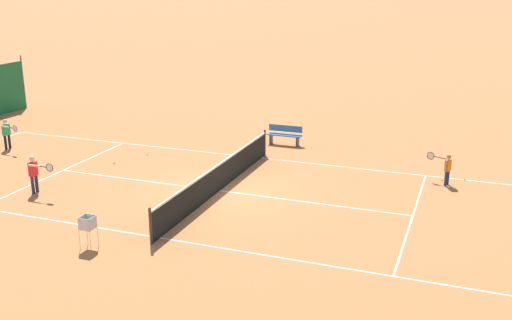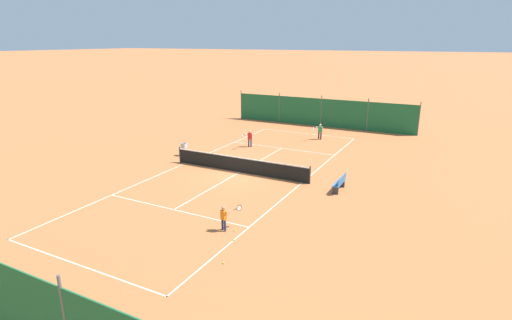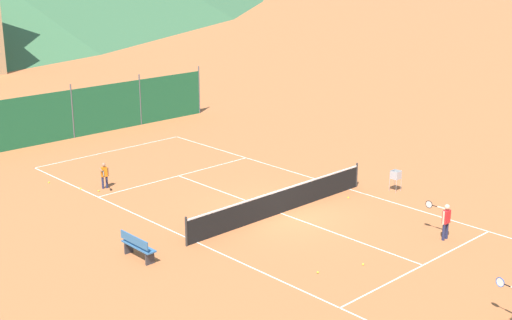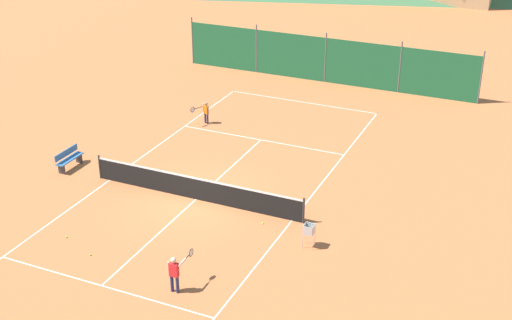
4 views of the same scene
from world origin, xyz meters
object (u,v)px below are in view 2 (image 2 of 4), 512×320
(tennis_net, at_px, (240,164))
(tennis_ball_by_net_right, at_px, (309,159))
(player_near_service, at_px, (250,137))
(tennis_ball_far_corner, at_px, (234,230))
(player_near_baseline, at_px, (320,130))
(tennis_ball_alley_right, at_px, (234,240))
(ball_hopper, at_px, (184,146))
(player_far_service, at_px, (225,216))
(tennis_ball_near_corner, at_px, (292,154))
(tennis_ball_alley_left, at_px, (203,162))
(tennis_ball_by_net_left, at_px, (223,263))
(courtside_bench, at_px, (340,183))

(tennis_net, height_order, tennis_ball_by_net_right, tennis_net)
(player_near_service, xyz_separation_m, tennis_ball_far_corner, (-6.06, 12.65, -0.72))
(player_near_baseline, height_order, tennis_ball_alley_right, player_near_baseline)
(player_near_service, bearing_deg, ball_hopper, 54.87)
(player_far_service, bearing_deg, tennis_net, -64.98)
(tennis_ball_near_corner, distance_m, tennis_ball_by_net_right, 1.61)
(tennis_net, bearing_deg, ball_hopper, -15.41)
(tennis_ball_by_net_right, distance_m, tennis_ball_alley_left, 7.17)
(tennis_ball_by_net_right, bearing_deg, tennis_ball_by_net_left, 97.34)
(player_near_baseline, relative_size, tennis_ball_near_corner, 19.52)
(ball_hopper, bearing_deg, tennis_ball_alley_right, 135.65)
(player_far_service, bearing_deg, tennis_ball_near_corner, -81.04)
(tennis_ball_by_net_left, bearing_deg, tennis_ball_alley_right, -71.48)
(player_near_service, bearing_deg, tennis_ball_alley_right, 115.73)
(player_far_service, distance_m, tennis_ball_alley_right, 1.19)
(tennis_ball_far_corner, bearing_deg, tennis_ball_by_net_left, 111.60)
(player_near_service, bearing_deg, tennis_ball_alley_left, 80.34)
(tennis_ball_near_corner, xyz_separation_m, courtside_bench, (-4.95, 5.35, 0.42))
(tennis_ball_far_corner, distance_m, tennis_ball_alley_left, 10.32)
(player_far_service, bearing_deg, ball_hopper, -44.84)
(player_far_service, distance_m, tennis_ball_by_net_right, 11.62)
(tennis_ball_alley_left, bearing_deg, tennis_ball_by_net_left, 127.89)
(player_near_service, height_order, player_far_service, player_near_service)
(tennis_net, relative_size, courtside_bench, 6.12)
(tennis_net, height_order, tennis_ball_alley_right, tennis_net)
(tennis_ball_by_net_left, height_order, tennis_ball_alley_left, same)
(tennis_ball_near_corner, height_order, tennis_ball_alley_left, same)
(tennis_ball_by_net_left, height_order, tennis_ball_far_corner, same)
(ball_hopper, bearing_deg, tennis_ball_far_corner, 136.86)
(player_near_baseline, xyz_separation_m, player_near_service, (3.96, 4.74, 0.00))
(tennis_ball_by_net_right, xyz_separation_m, ball_hopper, (8.19, 3.02, 0.62))
(player_near_baseline, relative_size, tennis_ball_alley_right, 19.52)
(player_far_service, xyz_separation_m, tennis_ball_near_corner, (1.92, -12.20, -0.62))
(tennis_ball_alley_right, distance_m, tennis_ball_by_net_right, 12.29)
(tennis_ball_alley_right, bearing_deg, tennis_ball_far_corner, -62.03)
(tennis_ball_alley_right, bearing_deg, tennis_net, -62.02)
(tennis_ball_by_net_left, bearing_deg, tennis_ball_by_net_right, -82.66)
(player_near_service, bearing_deg, tennis_net, 112.51)
(tennis_ball_by_net_right, height_order, ball_hopper, ball_hopper)
(tennis_ball_alley_left, xyz_separation_m, ball_hopper, (2.11, -0.77, 0.62))
(tennis_ball_alley_left, bearing_deg, tennis_net, 167.86)
(tennis_ball_alley_left, relative_size, ball_hopper, 0.07)
(tennis_net, bearing_deg, tennis_ball_alley_left, -12.14)
(player_near_baseline, height_order, ball_hopper, player_near_baseline)
(tennis_ball_alley_right, distance_m, ball_hopper, 13.19)
(tennis_ball_far_corner, bearing_deg, player_far_service, 18.19)
(player_near_baseline, bearing_deg, ball_hopper, 52.28)
(player_near_baseline, distance_m, tennis_ball_far_corner, 17.53)
(tennis_net, height_order, tennis_ball_alley_left, tennis_net)
(tennis_ball_by_net_right, bearing_deg, player_near_service, -12.74)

